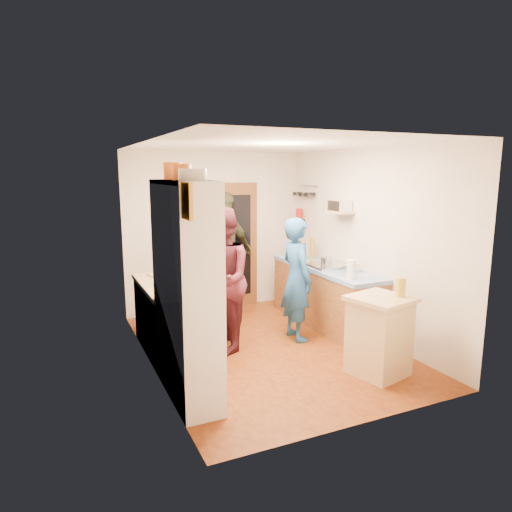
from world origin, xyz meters
TOP-DOWN VIEW (x-y plane):
  - floor at (0.00, 0.00)m, footprint 3.00×4.00m
  - ceiling at (0.00, 0.00)m, footprint 3.00×4.00m
  - wall_back at (0.00, 2.01)m, footprint 3.00×0.02m
  - wall_front at (0.00, -2.01)m, footprint 3.00×0.02m
  - wall_left at (-1.51, 0.00)m, footprint 0.02×4.00m
  - wall_right at (1.51, 0.00)m, footprint 0.02×4.00m
  - door_frame at (0.25, 1.97)m, footprint 0.95×0.06m
  - door_glass at (0.25, 1.94)m, footprint 0.70×0.02m
  - hutch_body at (-1.30, -0.80)m, footprint 0.40×1.20m
  - hutch_top_shelf at (-1.30, -0.80)m, footprint 0.40×1.14m
  - plate_stack at (-1.30, -1.13)m, footprint 0.25×0.25m
  - orange_pot_a at (-1.30, -0.76)m, footprint 0.19×0.19m
  - orange_pot_b at (-1.30, -0.43)m, footprint 0.19×0.19m
  - left_counter_base at (-1.20, 0.45)m, footprint 0.60×1.40m
  - left_counter_top at (-1.20, 0.45)m, footprint 0.64×1.44m
  - toaster at (-1.15, -0.05)m, footprint 0.29×0.23m
  - kettle at (-1.25, 0.30)m, footprint 0.19×0.19m
  - orange_bowl at (-1.12, 0.53)m, footprint 0.22×0.22m
  - chopping_board at (-1.18, 0.92)m, footprint 0.33×0.26m
  - right_counter_base at (1.20, 0.50)m, footprint 0.60×2.20m
  - right_counter_top at (1.20, 0.50)m, footprint 0.62×2.22m
  - hob at (1.20, 0.47)m, footprint 0.55×0.58m
  - pot_on_hob at (1.15, 0.41)m, footprint 0.18×0.18m
  - bottle_a at (1.05, 1.07)m, footprint 0.09×0.09m
  - bottle_b at (1.18, 1.13)m, footprint 0.07×0.07m
  - bottle_c at (1.31, 1.08)m, footprint 0.10×0.10m
  - paper_towel at (1.05, -0.32)m, footprint 0.13×0.13m
  - mixing_bowl at (1.30, 0.03)m, footprint 0.24×0.24m
  - island_base at (0.81, -1.21)m, footprint 0.66×0.66m
  - island_top at (0.81, -1.21)m, footprint 0.75×0.75m
  - cutting_board at (0.75, -1.17)m, footprint 0.41×0.35m
  - oil_jar at (1.01, -1.28)m, footprint 0.13×0.13m
  - pan_rail at (1.46, 1.52)m, footprint 0.02×0.65m
  - pan_hang_a at (1.40, 1.35)m, footprint 0.18×0.18m
  - pan_hang_b at (1.40, 1.55)m, footprint 0.16×0.16m
  - pan_hang_c at (1.40, 1.75)m, footprint 0.17×0.17m
  - wall_shelf at (1.37, 0.45)m, footprint 0.26×0.42m
  - radio at (1.37, 0.45)m, footprint 0.22×0.30m
  - ext_bracket at (1.47, 1.70)m, footprint 0.06×0.10m
  - fire_extinguisher at (1.41, 1.70)m, footprint 0.11×0.11m
  - picture_frame at (-1.48, -1.55)m, footprint 0.03×0.25m
  - person_hob at (0.54, 0.15)m, footprint 0.40×0.61m
  - person_left at (-0.53, 0.24)m, footprint 0.87×1.02m
  - person_back at (0.00, 1.61)m, footprint 1.25×0.83m

SIDE VIEW (x-z plane):
  - floor at x=0.00m, z-range -0.02..0.00m
  - right_counter_base at x=1.20m, z-range 0.00..0.84m
  - left_counter_base at x=-1.20m, z-range 0.00..0.85m
  - island_base at x=0.81m, z-range 0.00..0.86m
  - person_hob at x=0.54m, z-range 0.00..1.68m
  - right_counter_top at x=1.20m, z-range 0.84..0.90m
  - left_counter_top at x=-1.20m, z-range 0.85..0.90m
  - island_top at x=0.81m, z-range 0.86..0.91m
  - cutting_board at x=0.75m, z-range 0.89..0.91m
  - chopping_board at x=-1.18m, z-range 0.90..0.92m
  - hob at x=1.20m, z-range 0.90..0.94m
  - person_left at x=-0.53m, z-range 0.00..1.85m
  - orange_bowl at x=-1.12m, z-range 0.90..0.98m
  - mixing_bowl at x=1.30m, z-range 0.90..0.99m
  - person_back at x=0.00m, z-range 0.00..1.98m
  - kettle at x=-1.25m, z-range 0.90..1.08m
  - toaster at x=-1.15m, z-range 0.90..1.09m
  - pot_on_hob at x=1.15m, z-range 0.94..1.06m
  - oil_jar at x=1.01m, z-range 0.91..1.13m
  - bottle_b at x=1.18m, z-range 0.90..1.15m
  - paper_towel at x=1.05m, z-range 0.90..1.15m
  - door_frame at x=0.25m, z-range 0.00..2.10m
  - door_glass at x=0.25m, z-range 0.20..1.90m
  - bottle_a at x=1.05m, z-range 0.90..1.21m
  - bottle_c at x=1.31m, z-range 0.90..1.24m
  - hutch_body at x=-1.30m, z-range 0.00..2.20m
  - wall_back at x=0.00m, z-range 0.00..2.60m
  - wall_front at x=0.00m, z-range 0.00..2.60m
  - wall_left at x=-1.51m, z-range 0.00..2.60m
  - wall_right at x=1.51m, z-range 0.00..2.60m
  - ext_bracket at x=1.47m, z-range 1.43..1.47m
  - fire_extinguisher at x=1.41m, z-range 1.34..1.66m
  - wall_shelf at x=1.37m, z-range 1.69..1.71m
  - radio at x=1.37m, z-range 1.72..1.86m
  - pan_hang_b at x=1.40m, z-range 1.88..1.92m
  - pan_hang_c at x=1.40m, z-range 1.89..1.93m
  - pan_hang_a at x=1.40m, z-range 1.90..1.94m
  - pan_rail at x=1.46m, z-range 2.04..2.06m
  - picture_frame at x=-1.48m, z-range 1.90..2.20m
  - hutch_top_shelf at x=-1.30m, z-range 2.16..2.20m
  - plate_stack at x=-1.30m, z-range 2.20..2.31m
  - orange_pot_a at x=-1.30m, z-range 2.20..2.35m
  - orange_pot_b at x=-1.30m, z-range 2.20..2.37m
  - ceiling at x=0.00m, z-range 2.60..2.62m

